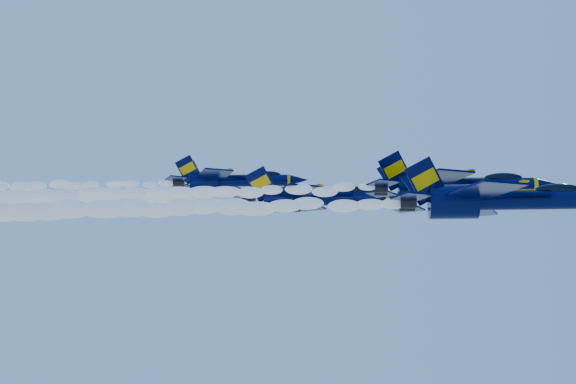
# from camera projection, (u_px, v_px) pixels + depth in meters

# --- Properties ---
(jet_lead) EXTENTS (19.42, 15.93, 7.22)m
(jet_lead) POSITION_uv_depth(u_px,v_px,m) (499.00, 200.00, 68.52)
(jet_lead) COLOR black
(smoke_trail_jet_lead) EXTENTS (41.97, 2.32, 2.09)m
(smoke_trail_jet_lead) POSITION_uv_depth(u_px,v_px,m) (161.00, 209.00, 70.39)
(smoke_trail_jet_lead) COLOR white
(jet_second) EXTENTS (17.99, 14.76, 6.68)m
(jet_second) POSITION_uv_depth(u_px,v_px,m) (455.00, 186.00, 78.03)
(jet_second) COLOR black
(smoke_trail_jet_second) EXTENTS (41.97, 2.15, 1.93)m
(smoke_trail_jet_second) POSITION_uv_depth(u_px,v_px,m) (165.00, 194.00, 79.86)
(smoke_trail_jet_second) COLOR white
(jet_third) EXTENTS (17.91, 14.69, 6.65)m
(jet_third) POSITION_uv_depth(u_px,v_px,m) (316.00, 198.00, 85.55)
(jet_third) COLOR black
(smoke_trail_jet_third) EXTENTS (41.97, 2.14, 1.92)m
(smoke_trail_jet_third) POSITION_uv_depth(u_px,v_px,m) (54.00, 205.00, 87.38)
(smoke_trail_jet_third) COLOR white
(jet_fourth) EXTENTS (16.15, 13.25, 6.00)m
(jet_fourth) POSITION_uv_depth(u_px,v_px,m) (232.00, 181.00, 95.88)
(jet_fourth) COLOR black
(smoke_trail_jet_fourth) EXTENTS (41.97, 1.93, 1.74)m
(smoke_trail_jet_fourth) POSITION_uv_depth(u_px,v_px,m) (5.00, 187.00, 97.66)
(smoke_trail_jet_fourth) COLOR white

